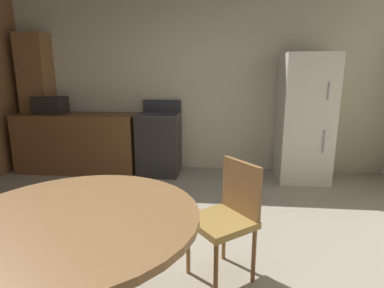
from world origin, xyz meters
TOP-DOWN VIEW (x-y plane):
  - ground_plane at (0.00, 0.00)m, footprint 14.00×14.00m
  - wall_back at (0.00, 2.91)m, footprint 6.08×0.12m
  - kitchen_counter at (-1.82, 2.51)m, footprint 1.84×0.60m
  - pantry_column at (-2.52, 2.69)m, footprint 0.44×0.36m
  - oven_range at (-0.55, 2.51)m, footprint 0.60×0.60m
  - refrigerator at (1.54, 2.46)m, footprint 0.68×0.68m
  - microwave at (-2.23, 2.51)m, footprint 0.44×0.32m
  - dining_table at (-0.34, -0.48)m, footprint 1.28×1.28m
  - chair_northeast at (0.46, 0.16)m, footprint 0.56×0.56m

SIDE VIEW (x-z plane):
  - ground_plane at x=0.00m, z-range 0.00..0.00m
  - kitchen_counter at x=-1.82m, z-range 0.00..0.90m
  - oven_range at x=-0.55m, z-range -0.08..1.02m
  - chair_northeast at x=0.46m, z-range 0.07..0.94m
  - dining_table at x=-0.34m, z-range 0.23..0.99m
  - refrigerator at x=1.54m, z-range 0.00..1.76m
  - microwave at x=-2.23m, z-range 0.90..1.16m
  - pantry_column at x=-2.52m, z-range 0.00..2.10m
  - wall_back at x=0.00m, z-range 0.00..2.70m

